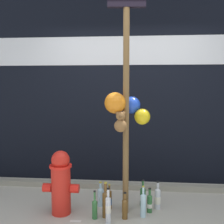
{
  "coord_description": "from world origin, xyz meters",
  "views": [
    {
      "loc": [
        0.17,
        -2.86,
        1.57
      ],
      "look_at": [
        -0.13,
        0.39,
        1.24
      ],
      "focal_mm": 44.24,
      "sensor_mm": 36.0,
      "label": 1
    }
  ],
  "objects_px": {
    "bottle_5": "(150,203)",
    "memorial_post": "(126,85)",
    "bottle_1": "(143,204)",
    "bottle_9": "(95,208)",
    "bottle_6": "(143,196)",
    "bottle_7": "(125,208)",
    "bottle_10": "(101,196)",
    "bottle_3": "(158,198)",
    "bottle_2": "(109,199)",
    "bottle_4": "(108,209)",
    "bottle_0": "(106,203)",
    "bottle_8": "(125,197)",
    "fire_hydrant": "(61,182)"
  },
  "relations": [
    {
      "from": "bottle_1",
      "to": "bottle_10",
      "type": "relative_size",
      "value": 1.17
    },
    {
      "from": "bottle_8",
      "to": "bottle_1",
      "type": "bearing_deg",
      "value": -38.99
    },
    {
      "from": "bottle_6",
      "to": "bottle_9",
      "type": "bearing_deg",
      "value": -145.0
    },
    {
      "from": "bottle_5",
      "to": "bottle_0",
      "type": "bearing_deg",
      "value": -161.48
    },
    {
      "from": "bottle_6",
      "to": "bottle_10",
      "type": "xyz_separation_m",
      "value": [
        -0.54,
        -0.06,
        0.01
      ]
    },
    {
      "from": "bottle_8",
      "to": "bottle_9",
      "type": "height_order",
      "value": "bottle_8"
    },
    {
      "from": "bottle_0",
      "to": "fire_hydrant",
      "type": "bearing_deg",
      "value": 174.43
    },
    {
      "from": "bottle_0",
      "to": "bottle_1",
      "type": "xyz_separation_m",
      "value": [
        0.44,
        0.05,
        -0.02
      ]
    },
    {
      "from": "bottle_1",
      "to": "bottle_4",
      "type": "relative_size",
      "value": 0.92
    },
    {
      "from": "bottle_9",
      "to": "bottle_2",
      "type": "bearing_deg",
      "value": 61.51
    },
    {
      "from": "bottle_6",
      "to": "bottle_9",
      "type": "relative_size",
      "value": 1.03
    },
    {
      "from": "bottle_0",
      "to": "bottle_2",
      "type": "bearing_deg",
      "value": 84.06
    },
    {
      "from": "bottle_1",
      "to": "bottle_6",
      "type": "height_order",
      "value": "bottle_1"
    },
    {
      "from": "bottle_7",
      "to": "bottle_9",
      "type": "distance_m",
      "value": 0.35
    },
    {
      "from": "bottle_3",
      "to": "bottle_9",
      "type": "bearing_deg",
      "value": -156.27
    },
    {
      "from": "bottle_3",
      "to": "bottle_10",
      "type": "xyz_separation_m",
      "value": [
        -0.73,
        0.01,
        -0.01
      ]
    },
    {
      "from": "memorial_post",
      "to": "bottle_3",
      "type": "xyz_separation_m",
      "value": [
        0.4,
        0.12,
        -1.42
      ]
    },
    {
      "from": "bottle_5",
      "to": "bottle_8",
      "type": "xyz_separation_m",
      "value": [
        -0.3,
        0.05,
        0.04
      ]
    },
    {
      "from": "bottle_3",
      "to": "bottle_8",
      "type": "bearing_deg",
      "value": -172.01
    },
    {
      "from": "fire_hydrant",
      "to": "bottle_7",
      "type": "bearing_deg",
      "value": -5.04
    },
    {
      "from": "bottle_2",
      "to": "bottle_8",
      "type": "relative_size",
      "value": 0.81
    },
    {
      "from": "bottle_2",
      "to": "bottle_7",
      "type": "distance_m",
      "value": 0.31
    },
    {
      "from": "bottle_1",
      "to": "bottle_6",
      "type": "xyz_separation_m",
      "value": [
        0.0,
        0.3,
        -0.03
      ]
    },
    {
      "from": "bottle_7",
      "to": "bottle_9",
      "type": "relative_size",
      "value": 0.95
    },
    {
      "from": "bottle_7",
      "to": "bottle_0",
      "type": "bearing_deg",
      "value": 176.22
    },
    {
      "from": "bottle_1",
      "to": "bottle_9",
      "type": "relative_size",
      "value": 1.12
    },
    {
      "from": "bottle_0",
      "to": "bottle_1",
      "type": "height_order",
      "value": "bottle_0"
    },
    {
      "from": "bottle_0",
      "to": "bottle_8",
      "type": "bearing_deg",
      "value": 45.47
    },
    {
      "from": "bottle_3",
      "to": "bottle_9",
      "type": "height_order",
      "value": "bottle_3"
    },
    {
      "from": "bottle_2",
      "to": "bottle_10",
      "type": "bearing_deg",
      "value": 149.38
    },
    {
      "from": "bottle_0",
      "to": "bottle_7",
      "type": "height_order",
      "value": "bottle_0"
    },
    {
      "from": "bottle_0",
      "to": "bottle_3",
      "type": "relative_size",
      "value": 1.2
    },
    {
      "from": "bottle_3",
      "to": "bottle_8",
      "type": "height_order",
      "value": "bottle_8"
    },
    {
      "from": "bottle_4",
      "to": "bottle_5",
      "type": "distance_m",
      "value": 0.57
    },
    {
      "from": "bottle_2",
      "to": "bottle_10",
      "type": "xyz_separation_m",
      "value": [
        -0.12,
        0.07,
        0.01
      ]
    },
    {
      "from": "memorial_post",
      "to": "bottle_10",
      "type": "relative_size",
      "value": 8.72
    },
    {
      "from": "bottle_10",
      "to": "bottle_9",
      "type": "bearing_deg",
      "value": -94.03
    },
    {
      "from": "bottle_4",
      "to": "bottle_10",
      "type": "distance_m",
      "value": 0.46
    },
    {
      "from": "memorial_post",
      "to": "bottle_4",
      "type": "relative_size",
      "value": 6.84
    },
    {
      "from": "bottle_2",
      "to": "bottle_9",
      "type": "bearing_deg",
      "value": -118.49
    },
    {
      "from": "bottle_1",
      "to": "bottle_4",
      "type": "distance_m",
      "value": 0.44
    },
    {
      "from": "bottle_10",
      "to": "bottle_2",
      "type": "bearing_deg",
      "value": -30.62
    },
    {
      "from": "bottle_5",
      "to": "memorial_post",
      "type": "bearing_deg",
      "value": -177.57
    },
    {
      "from": "bottle_4",
      "to": "bottle_8",
      "type": "bearing_deg",
      "value": 64.02
    },
    {
      "from": "bottle_7",
      "to": "bottle_8",
      "type": "height_order",
      "value": "bottle_8"
    },
    {
      "from": "bottle_7",
      "to": "bottle_10",
      "type": "height_order",
      "value": "bottle_10"
    },
    {
      "from": "bottle_5",
      "to": "bottle_10",
      "type": "bearing_deg",
      "value": 169.14
    },
    {
      "from": "bottle_10",
      "to": "bottle_4",
      "type": "bearing_deg",
      "value": -71.57
    },
    {
      "from": "bottle_3",
      "to": "bottle_4",
      "type": "distance_m",
      "value": 0.72
    },
    {
      "from": "bottle_3",
      "to": "bottle_5",
      "type": "xyz_separation_m",
      "value": [
        -0.11,
        -0.11,
        -0.02
      ]
    }
  ]
}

